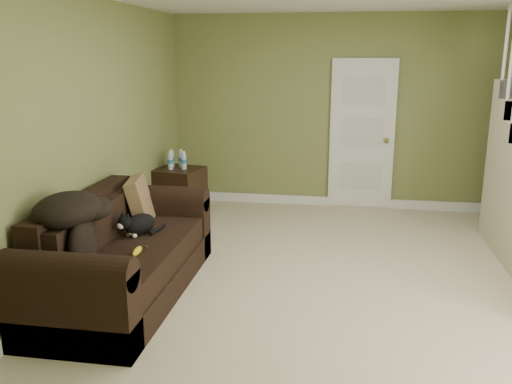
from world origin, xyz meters
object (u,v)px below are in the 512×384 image
(side_table, at_px, (180,192))
(cat, at_px, (139,225))
(banana, at_px, (137,251))
(sofa, at_px, (121,258))

(side_table, distance_m, cat, 2.11)
(cat, distance_m, banana, 0.51)
(side_table, bearing_deg, cat, -82.62)
(sofa, distance_m, cat, 0.35)
(cat, height_order, banana, cat)
(cat, bearing_deg, sofa, -85.08)
(side_table, bearing_deg, sofa, -85.40)
(cat, relative_size, banana, 2.71)
(side_table, height_order, banana, side_table)
(sofa, xyz_separation_m, banana, (0.25, -0.24, 0.17))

